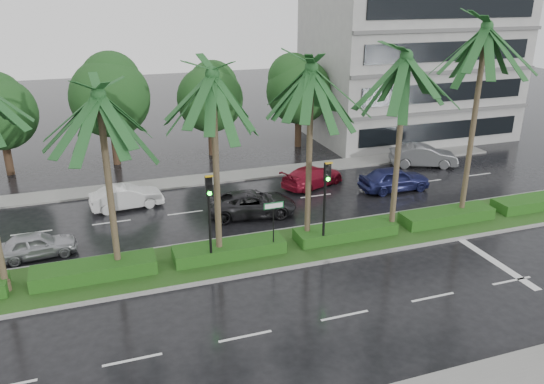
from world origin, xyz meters
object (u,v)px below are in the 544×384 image
object	(u,v)px
car_silver	(36,245)
car_darkgrey	(252,203)
car_red	(313,176)
car_grey	(423,156)
car_white	(127,197)
signal_median_left	(209,207)
street_sign	(274,215)
car_blue	(394,179)

from	to	relation	value
car_silver	car_darkgrey	xyz separation A→B (m)	(11.00, 1.43, 0.07)
car_red	car_grey	xyz separation A→B (m)	(9.00, 1.20, 0.12)
car_white	car_grey	bearing A→B (deg)	-92.28
car_red	car_silver	bearing A→B (deg)	83.41
signal_median_left	street_sign	xyz separation A→B (m)	(3.00, 0.18, -0.87)
car_silver	car_grey	world-z (taller)	car_grey
car_silver	signal_median_left	bearing A→B (deg)	-121.85
car_silver	car_darkgrey	bearing A→B (deg)	-87.59
street_sign	car_red	distance (m)	9.99
signal_median_left	car_silver	world-z (taller)	signal_median_left
signal_median_left	street_sign	distance (m)	3.13
car_red	car_white	bearing A→B (deg)	66.62
street_sign	car_blue	world-z (taller)	street_sign
car_darkgrey	car_grey	xyz separation A→B (m)	(14.00, 4.37, 0.08)
car_darkgrey	car_grey	world-z (taller)	car_grey
signal_median_left	car_white	xyz separation A→B (m)	(-3.00, 8.54, -2.33)
signal_median_left	car_white	distance (m)	9.35
car_darkgrey	car_red	xyz separation A→B (m)	(5.00, 3.16, -0.04)
car_darkgrey	car_grey	size ratio (longest dim) A/B	1.06
car_white	street_sign	bearing A→B (deg)	-149.55
street_sign	car_silver	distance (m)	11.21
signal_median_left	street_sign	bearing A→B (deg)	3.47
signal_median_left	car_blue	bearing A→B (deg)	24.88
street_sign	car_red	world-z (taller)	street_sign
car_darkgrey	car_red	bearing A→B (deg)	-49.96
car_darkgrey	car_blue	xyz separation A→B (m)	(9.50, 0.80, 0.07)
car_red	car_blue	world-z (taller)	car_blue
car_silver	car_red	distance (m)	16.65
car_blue	car_grey	distance (m)	5.74
car_blue	car_grey	size ratio (longest dim) A/B	0.96
car_white	car_darkgrey	distance (m)	7.30
signal_median_left	car_grey	distance (m)	20.08
car_white	car_silver	bearing A→B (deg)	131.33
car_blue	car_red	bearing A→B (deg)	63.37
street_sign	car_white	world-z (taller)	street_sign
car_grey	car_darkgrey	bearing A→B (deg)	129.38
car_darkgrey	car_red	size ratio (longest dim) A/B	1.10
car_silver	car_blue	xyz separation A→B (m)	(20.50, 2.23, 0.14)
street_sign	car_white	bearing A→B (deg)	125.66
car_silver	car_white	world-z (taller)	car_white
car_silver	car_grey	size ratio (longest dim) A/B	0.78
car_blue	car_grey	xyz separation A→B (m)	(4.50, 3.57, 0.01)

